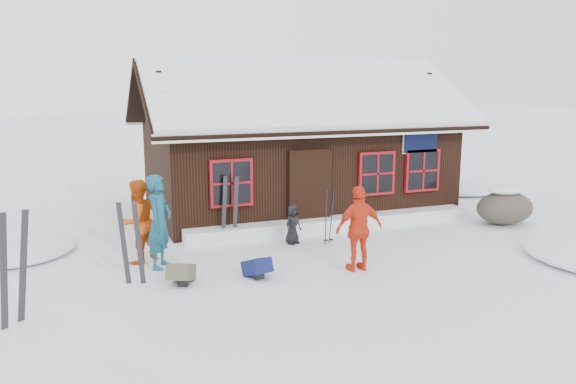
% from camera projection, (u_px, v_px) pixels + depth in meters
% --- Properties ---
extents(ground, '(120.00, 120.00, 0.00)m').
position_uv_depth(ground, '(315.00, 263.00, 11.62)').
color(ground, white).
rests_on(ground, ground).
extents(mountain_hut, '(8.90, 6.09, 4.42)m').
position_uv_depth(mountain_hut, '(294.00, 156.00, 16.41)').
color(mountain_hut, black).
rests_on(mountain_hut, ground).
extents(snow_drift, '(7.60, 0.60, 0.35)m').
position_uv_depth(snow_drift, '(334.00, 223.00, 14.17)').
color(snow_drift, white).
rests_on(snow_drift, ground).
extents(snow_mounds, '(20.60, 13.20, 0.48)m').
position_uv_depth(snow_mounds, '(346.00, 233.00, 13.91)').
color(snow_mounds, white).
rests_on(snow_mounds, ground).
extents(skier_teal, '(0.74, 0.83, 1.90)m').
position_uv_depth(skier_teal, '(159.00, 222.00, 11.16)').
color(skier_teal, navy).
rests_on(skier_teal, ground).
extents(skier_orange_left, '(1.07, 1.02, 1.74)m').
position_uv_depth(skier_orange_left, '(137.00, 222.00, 11.51)').
color(skier_orange_left, '#C4480D').
rests_on(skier_orange_left, ground).
extents(skier_orange_right, '(1.01, 0.44, 1.71)m').
position_uv_depth(skier_orange_right, '(359.00, 229.00, 11.01)').
color(skier_orange_right, red).
rests_on(skier_orange_right, ground).
extents(skier_crouched, '(0.54, 0.47, 0.93)m').
position_uv_depth(skier_crouched, '(293.00, 224.00, 12.93)').
color(skier_crouched, black).
rests_on(skier_crouched, ground).
extents(boulder, '(1.57, 1.18, 0.91)m').
position_uv_depth(boulder, '(505.00, 207.00, 14.74)').
color(boulder, '#4F493F').
rests_on(boulder, ground).
extents(ski_pair_left, '(0.51, 0.33, 1.82)m').
position_uv_depth(ski_pair_left, '(14.00, 270.00, 8.55)').
color(ski_pair_left, black).
rests_on(ski_pair_left, ground).
extents(ski_pair_mid, '(0.46, 0.13, 1.61)m').
position_uv_depth(ski_pair_mid, '(131.00, 244.00, 10.28)').
color(ski_pair_mid, black).
rests_on(ski_pair_mid, ground).
extents(ski_pair_right, '(0.44, 0.13, 1.60)m').
position_uv_depth(ski_pair_right, '(230.00, 210.00, 13.06)').
color(ski_pair_right, black).
rests_on(ski_pair_right, ground).
extents(ski_poles, '(0.23, 0.11, 1.29)m').
position_uv_depth(ski_poles, '(329.00, 218.00, 12.92)').
color(ski_poles, black).
rests_on(ski_poles, ground).
extents(backpack_blue, '(0.52, 0.61, 0.28)m').
position_uv_depth(backpack_blue, '(257.00, 270.00, 10.73)').
color(backpack_blue, '#111748').
rests_on(backpack_blue, ground).
extents(backpack_olive, '(0.63, 0.69, 0.30)m').
position_uv_depth(backpack_olive, '(181.00, 276.00, 10.38)').
color(backpack_olive, '#4B4A35').
rests_on(backpack_olive, ground).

